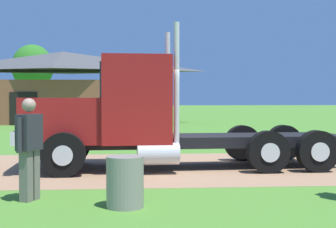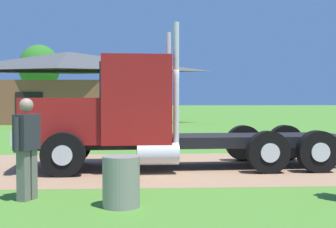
% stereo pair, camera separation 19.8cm
% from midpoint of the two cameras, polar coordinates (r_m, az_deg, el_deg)
% --- Properties ---
extents(ground_plane, '(200.00, 200.00, 0.00)m').
position_cam_midpoint_polar(ground_plane, '(12.63, 0.28, -6.36)').
color(ground_plane, '#4D852C').
extents(dirt_track, '(120.00, 5.87, 0.01)m').
position_cam_midpoint_polar(dirt_track, '(12.63, 0.28, -6.35)').
color(dirt_track, '#A27957').
rests_on(dirt_track, ground_plane).
extents(truck_foreground_white, '(8.40, 2.97, 3.64)m').
position_cam_midpoint_polar(truck_foreground_white, '(12.31, -3.37, -0.47)').
color(truck_foreground_white, black).
rests_on(truck_foreground_white, ground_plane).
extents(visitor_standing_near, '(0.43, 0.61, 1.82)m').
position_cam_midpoint_polar(visitor_standing_near, '(8.83, -15.91, -3.48)').
color(visitor_standing_near, '#2D2D33').
rests_on(visitor_standing_near, ground_plane).
extents(steel_barrel, '(0.62, 0.62, 0.85)m').
position_cam_midpoint_polar(steel_barrel, '(8.06, -4.92, -8.06)').
color(steel_barrel, gray).
rests_on(steel_barrel, ground_plane).
extents(shed_building, '(14.88, 6.16, 5.11)m').
position_cam_midpoint_polar(shed_building, '(34.95, -11.65, 3.02)').
color(shed_building, brown).
rests_on(shed_building, ground_plane).
extents(tree_mid, '(4.58, 4.58, 7.74)m').
position_cam_midpoint_polar(tree_mid, '(55.50, -15.02, 5.39)').
color(tree_mid, '#513823').
rests_on(tree_mid, ground_plane).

